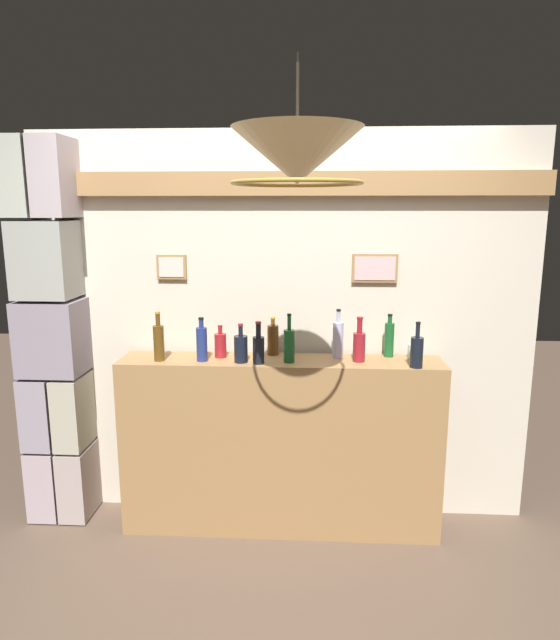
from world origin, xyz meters
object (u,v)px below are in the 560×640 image
(liquor_bottle_port, at_px, (241,348))
(liquor_bottle_bourbon, at_px, (273,339))
(liquor_bottle_whiskey, at_px, (338,339))
(pendant_lamp, at_px, (297,158))
(liquor_bottle_scotch, at_px, (202,343))
(liquor_bottle_rye, at_px, (389,339))
(liquor_bottle_vodka, at_px, (259,348))
(liquor_bottle_sherry, at_px, (417,351))
(liquor_bottle_brandy, at_px, (220,345))
(liquor_bottle_mezcal, at_px, (289,345))
(liquor_bottle_vermouth, at_px, (359,345))
(liquor_bottle_amaro, at_px, (159,341))
(glass_tumbler_rocks, at_px, (414,351))

(liquor_bottle_port, distance_m, liquor_bottle_bourbon, 0.25)
(liquor_bottle_whiskey, relative_size, pendant_lamp, 0.56)
(liquor_bottle_port, xyz_separation_m, liquor_bottle_scotch, (-0.23, 0.01, 0.02))
(liquor_bottle_port, distance_m, liquor_bottle_rye, 0.89)
(liquor_bottle_vodka, distance_m, liquor_bottle_sherry, 0.89)
(liquor_bottle_vodka, height_order, pendant_lamp, pendant_lamp)
(liquor_bottle_brandy, distance_m, liquor_bottle_mezcal, 0.43)
(liquor_bottle_rye, xyz_separation_m, liquor_bottle_bourbon, (-0.70, 0.00, -0.01))
(liquor_bottle_vermouth, xyz_separation_m, pendant_lamp, (-0.34, -0.90, 0.97))
(liquor_bottle_amaro, xyz_separation_m, pendant_lamp, (0.83, -0.84, 0.96))
(liquor_bottle_port, xyz_separation_m, liquor_bottle_bourbon, (0.17, 0.18, 0.01))
(pendant_lamp, bearing_deg, liquor_bottle_vodka, 106.32)
(liquor_bottle_vodka, bearing_deg, liquor_bottle_mezcal, 12.24)
(liquor_bottle_mezcal, bearing_deg, liquor_bottle_vermouth, 5.72)
(liquor_bottle_rye, distance_m, liquor_bottle_bourbon, 0.70)
(liquor_bottle_rye, distance_m, liquor_bottle_vermouth, 0.22)
(liquor_bottle_vodka, height_order, glass_tumbler_rocks, liquor_bottle_vodka)
(liquor_bottle_brandy, relative_size, liquor_bottle_bourbon, 0.83)
(liquor_bottle_rye, bearing_deg, liquor_bottle_bourbon, 179.96)
(liquor_bottle_scotch, xyz_separation_m, liquor_bottle_mezcal, (0.51, 0.00, -0.00))
(liquor_bottle_sherry, bearing_deg, liquor_bottle_mezcal, 174.72)
(liquor_bottle_whiskey, xyz_separation_m, liquor_bottle_bourbon, (-0.39, 0.05, -0.02))
(liquor_bottle_amaro, xyz_separation_m, liquor_bottle_mezcal, (0.76, 0.01, -0.01))
(liquor_bottle_scotch, relative_size, glass_tumbler_rocks, 3.24)
(liquor_bottle_port, distance_m, liquor_bottle_amaro, 0.48)
(liquor_bottle_rye, height_order, glass_tumbler_rocks, liquor_bottle_rye)
(liquor_bottle_sherry, height_order, liquor_bottle_rye, same)
(liquor_bottle_vodka, bearing_deg, liquor_bottle_sherry, -1.83)
(liquor_bottle_port, xyz_separation_m, liquor_bottle_sherry, (1.00, -0.05, 0.01))
(liquor_bottle_rye, height_order, liquor_bottle_bourbon, liquor_bottle_rye)
(liquor_bottle_scotch, bearing_deg, liquor_bottle_whiskey, 8.28)
(liquor_bottle_scotch, height_order, liquor_bottle_vodka, liquor_bottle_scotch)
(liquor_bottle_scotch, distance_m, liquor_bottle_amaro, 0.25)
(pendant_lamp, bearing_deg, liquor_bottle_amaro, 134.42)
(liquor_bottle_sherry, bearing_deg, liquor_bottle_bourbon, 164.48)
(liquor_bottle_mezcal, height_order, liquor_bottle_vermouth, liquor_bottle_mezcal)
(liquor_bottle_whiskey, relative_size, glass_tumbler_rocks, 3.69)
(liquor_bottle_bourbon, relative_size, pendant_lamp, 0.45)
(liquor_bottle_whiskey, distance_m, pendant_lamp, 1.38)
(liquor_bottle_sherry, bearing_deg, liquor_bottle_rye, 118.32)
(liquor_bottle_brandy, relative_size, liquor_bottle_vermouth, 0.74)
(liquor_bottle_amaro, xyz_separation_m, liquor_bottle_whiskey, (1.05, 0.12, -0.00))
(liquor_bottle_amaro, distance_m, pendant_lamp, 1.52)
(liquor_bottle_vodka, height_order, liquor_bottle_vermouth, liquor_bottle_vermouth)
(liquor_bottle_scotch, distance_m, liquor_bottle_vodka, 0.34)
(liquor_bottle_scotch, bearing_deg, liquor_bottle_port, -3.64)
(liquor_bottle_bourbon, bearing_deg, liquor_bottle_brandy, -166.24)
(liquor_bottle_brandy, distance_m, liquor_bottle_scotch, 0.13)
(liquor_bottle_port, height_order, liquor_bottle_bourbon, liquor_bottle_bourbon)
(glass_tumbler_rocks, relative_size, pendant_lamp, 0.15)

